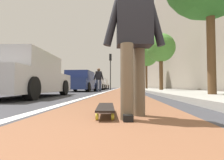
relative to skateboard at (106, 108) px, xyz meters
name	(u,v)px	position (x,y,z in m)	size (l,w,h in m)	color
ground_plane	(122,92)	(8.89, -0.11, -0.09)	(80.00, 80.00, 0.00)	#38383D
bike_lane_paint	(123,89)	(22.89, -0.11, -0.09)	(56.00, 1.93, 0.00)	brown
lane_stripe_white	(114,89)	(18.89, 1.01, -0.09)	(52.00, 0.16, 0.01)	silver
sidewalk_curb	(151,89)	(16.89, -3.17, -0.03)	(52.00, 3.20, 0.13)	#9E9B93
building_facade	(164,40)	(20.89, -5.61, 6.46)	(40.00, 1.20, 13.11)	gray
skateboard	(106,108)	(0.00, 0.00, 0.00)	(0.85, 0.28, 0.11)	yellow
skater_person	(134,36)	(-0.15, -0.35, 0.84)	(0.48, 0.72, 1.64)	brown
parked_car_near	(27,76)	(3.40, 3.05, 0.61)	(4.48, 2.07, 1.47)	#B7B7BC
parked_car_mid	(81,82)	(10.21, 2.94, 0.61)	(4.11, 1.98, 1.48)	navy
parked_car_far	(96,83)	(16.04, 2.81, 0.60)	(4.37, 1.96, 1.47)	silver
parked_car_end	(101,84)	(22.01, 3.07, 0.60)	(4.62, 2.06, 1.46)	silver
traffic_light	(110,65)	(18.39, 1.41, 2.90)	(0.33, 0.28, 4.34)	#2D2D2D
street_tree_mid	(161,48)	(9.69, -2.77, 2.90)	(1.94, 1.94, 4.01)	brown
street_tree_far	(146,55)	(17.29, -2.77, 3.86)	(2.63, 2.63, 5.29)	brown
pedestrian_distant	(99,78)	(10.10, 1.60, 0.87)	(0.47, 0.74, 1.69)	#384260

